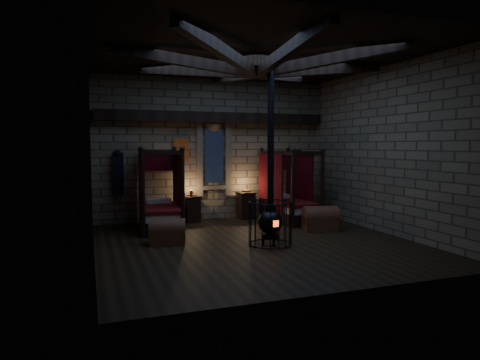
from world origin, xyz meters
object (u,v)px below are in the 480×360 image
object	(u,v)px
stove	(270,219)
trunk_left	(167,233)
trunk_right	(321,219)
bed_left	(160,210)
bed_right	(289,204)

from	to	relation	value
stove	trunk_left	bearing A→B (deg)	151.82
trunk_left	trunk_right	size ratio (longest dim) A/B	0.90
bed_left	trunk_left	xyz separation A→B (m)	(-0.13, -1.80, -0.26)
trunk_left	stove	world-z (taller)	stove
trunk_right	stove	size ratio (longest dim) A/B	0.24
bed_right	trunk_right	world-z (taller)	bed_right
stove	bed_right	bearing A→B (deg)	51.87
trunk_left	trunk_right	world-z (taller)	trunk_right
bed_right	stove	distance (m)	3.22
bed_left	trunk_right	bearing A→B (deg)	-16.73
bed_left	stove	xyz separation A→B (m)	(2.00, -2.72, 0.09)
bed_right	bed_left	bearing A→B (deg)	175.20
bed_left	stove	bearing A→B (deg)	-48.69
trunk_right	stove	distance (m)	2.28
bed_left	bed_right	distance (m)	3.76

